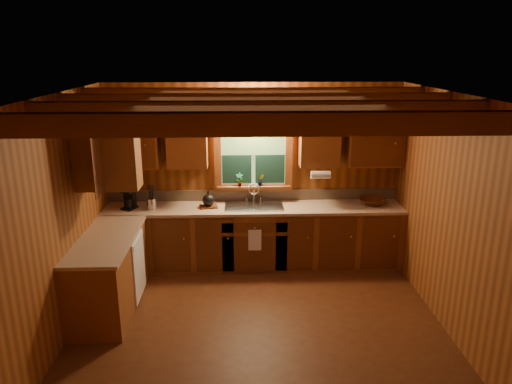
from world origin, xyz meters
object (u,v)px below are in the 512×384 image
at_px(sink, 254,209).
at_px(wicker_basket, 372,201).
at_px(cutting_board, 208,207).
at_px(coffee_maker, 129,199).

bearing_deg(sink, wicker_basket, 0.82).
relative_size(sink, wicker_basket, 2.27).
bearing_deg(wicker_basket, sink, -179.18).
distance_m(cutting_board, wicker_basket, 2.34).
relative_size(cutting_board, wicker_basket, 0.69).
relative_size(coffee_maker, wicker_basket, 0.80).
relative_size(coffee_maker, cutting_board, 1.17).
height_order(coffee_maker, cutting_board, coffee_maker).
bearing_deg(sink, coffee_maker, -179.07).
distance_m(sink, cutting_board, 0.65).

